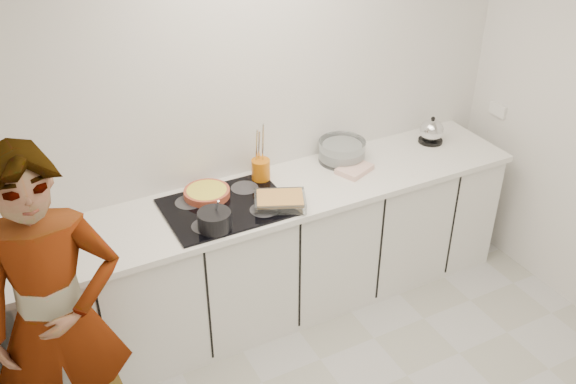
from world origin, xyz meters
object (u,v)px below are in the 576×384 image
cook (56,320)px  utensil_crock (261,170)px  mixing_bowl (342,152)px  kettle (431,131)px  baking_dish (280,200)px  saucepan (214,220)px  tart_dish (207,193)px  hob (226,207)px

cook → utensil_crock: bearing=35.3°
mixing_bowl → utensil_crock: utensil_crock is taller
mixing_bowl → kettle: bearing=-4.4°
utensil_crock → cook: size_ratio=0.08×
baking_dish → kettle: kettle is taller
saucepan → cook: 0.98m
tart_dish → mixing_bowl: size_ratio=0.99×
tart_dish → mixing_bowl: mixing_bowl is taller
utensil_crock → saucepan: bearing=-140.9°
mixing_bowl → utensil_crock: size_ratio=2.20×
tart_dish → kettle: size_ratio=1.55×
utensil_crock → hob: bearing=-148.5°
utensil_crock → cook: cook is taller
baking_dish → cook: cook is taller
saucepan → cook: cook is taller
kettle → cook: 2.75m
hob → kettle: (1.61, 0.13, 0.07)m
hob → cook: size_ratio=0.40×
tart_dish → saucepan: saucepan is taller
tart_dish → baking_dish: size_ratio=0.87×
tart_dish → hob: bearing=-68.5°
mixing_bowl → cook: (-1.98, -0.69, -0.08)m
kettle → cook: bearing=-166.6°
hob → saucepan: saucepan is taller
tart_dish → mixing_bowl: bearing=1.8°
kettle → hob: bearing=-175.3°
saucepan → cook: (-0.92, -0.32, -0.08)m
hob → utensil_crock: size_ratio=4.95×
cook → hob: bearing=33.8°
baking_dish → cook: 1.40m
utensil_crock → mixing_bowl: bearing=-1.0°
saucepan → baking_dish: size_ratio=0.53×
utensil_crock → kettle: bearing=-2.9°
tart_dish → kettle: kettle is taller
hob → saucepan: bearing=-128.5°
kettle → mixing_bowl: bearing=175.6°
saucepan → baking_dish: (0.43, 0.05, -0.02)m
tart_dish → cook: size_ratio=0.18×
hob → utensil_crock: 0.38m
hob → cook: 1.18m
hob → saucepan: 0.24m
hob → kettle: size_ratio=3.54×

